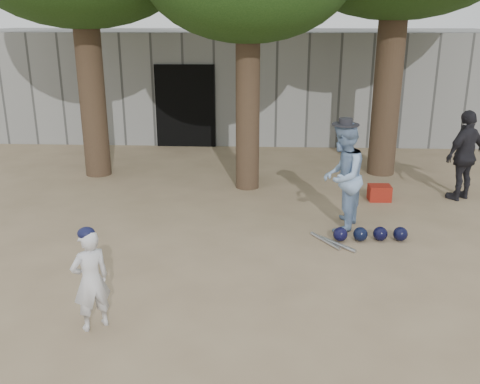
# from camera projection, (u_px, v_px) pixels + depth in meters

# --- Properties ---
(ground) EXTENTS (70.00, 70.00, 0.00)m
(ground) POSITION_uv_depth(u_px,v_px,m) (192.00, 281.00, 7.26)
(ground) COLOR #937C5E
(ground) RESTS_ON ground
(boy_player) EXTENTS (0.52, 0.50, 1.20)m
(boy_player) POSITION_uv_depth(u_px,v_px,m) (91.00, 280.00, 6.00)
(boy_player) COLOR silver
(boy_player) RESTS_ON ground
(spectator_blue) EXTENTS (0.94, 1.06, 1.80)m
(spectator_blue) POSITION_uv_depth(u_px,v_px,m) (342.00, 177.00, 8.78)
(spectator_blue) COLOR #83A2CA
(spectator_blue) RESTS_ON ground
(spectator_dark) EXTENTS (1.08, 0.93, 1.75)m
(spectator_dark) POSITION_uv_depth(u_px,v_px,m) (465.00, 155.00, 10.23)
(spectator_dark) COLOR black
(spectator_dark) RESTS_ON ground
(red_bag) EXTENTS (0.43, 0.33, 0.30)m
(red_bag) POSITION_uv_depth(u_px,v_px,m) (379.00, 193.00, 10.37)
(red_bag) COLOR maroon
(red_bag) RESTS_ON ground
(back_building) EXTENTS (16.00, 5.24, 3.00)m
(back_building) POSITION_uv_depth(u_px,v_px,m) (235.00, 80.00, 16.58)
(back_building) COLOR gray
(back_building) RESTS_ON ground
(helmet_row) EXTENTS (1.19, 0.29, 0.23)m
(helmet_row) POSITION_uv_depth(u_px,v_px,m) (370.00, 234.00, 8.51)
(helmet_row) COLOR black
(helmet_row) RESTS_ON ground
(bat_pile) EXTENTS (0.65, 0.73, 0.06)m
(bat_pile) POSITION_uv_depth(u_px,v_px,m) (331.00, 242.00, 8.41)
(bat_pile) COLOR #AEAEB5
(bat_pile) RESTS_ON ground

